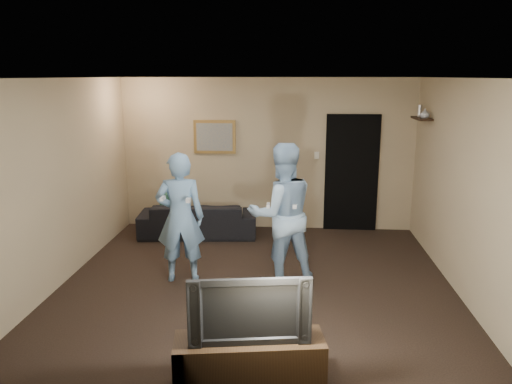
# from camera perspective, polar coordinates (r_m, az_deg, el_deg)

# --- Properties ---
(ground) EXTENTS (5.00, 5.00, 0.00)m
(ground) POSITION_cam_1_polar(r_m,az_deg,el_deg) (6.56, 0.03, -10.44)
(ground) COLOR black
(ground) RESTS_ON ground
(ceiling) EXTENTS (5.00, 5.00, 0.04)m
(ceiling) POSITION_cam_1_polar(r_m,az_deg,el_deg) (6.01, 0.03, 12.91)
(ceiling) COLOR silver
(ceiling) RESTS_ON wall_back
(wall_back) EXTENTS (5.00, 0.04, 2.60)m
(wall_back) POSITION_cam_1_polar(r_m,az_deg,el_deg) (8.61, 1.27, 4.31)
(wall_back) COLOR tan
(wall_back) RESTS_ON ground
(wall_front) EXTENTS (5.00, 0.04, 2.60)m
(wall_front) POSITION_cam_1_polar(r_m,az_deg,el_deg) (3.76, -2.81, -7.50)
(wall_front) COLOR tan
(wall_front) RESTS_ON ground
(wall_left) EXTENTS (0.04, 5.00, 2.60)m
(wall_left) POSITION_cam_1_polar(r_m,az_deg,el_deg) (6.81, -21.45, 1.01)
(wall_left) COLOR tan
(wall_left) RESTS_ON ground
(wall_right) EXTENTS (0.04, 5.00, 2.60)m
(wall_right) POSITION_cam_1_polar(r_m,az_deg,el_deg) (6.47, 22.68, 0.31)
(wall_right) COLOR tan
(wall_right) RESTS_ON ground
(sofa) EXTENTS (1.99, 0.91, 0.56)m
(sofa) POSITION_cam_1_polar(r_m,az_deg,el_deg) (8.43, -6.63, -3.07)
(sofa) COLOR black
(sofa) RESTS_ON ground
(throw_pillow) EXTENTS (0.50, 0.25, 0.48)m
(throw_pillow) POSITION_cam_1_polar(r_m,az_deg,el_deg) (8.45, -9.29, -1.71)
(throw_pillow) COLOR #184838
(throw_pillow) RESTS_ON sofa
(painting_frame) EXTENTS (0.72, 0.05, 0.57)m
(painting_frame) POSITION_cam_1_polar(r_m,az_deg,el_deg) (8.64, -4.74, 6.30)
(painting_frame) COLOR olive
(painting_frame) RESTS_ON wall_back
(painting_canvas) EXTENTS (0.62, 0.01, 0.47)m
(painting_canvas) POSITION_cam_1_polar(r_m,az_deg,el_deg) (8.61, -4.77, 6.28)
(painting_canvas) COLOR slate
(painting_canvas) RESTS_ON painting_frame
(doorway) EXTENTS (0.90, 0.06, 2.00)m
(doorway) POSITION_cam_1_polar(r_m,az_deg,el_deg) (8.68, 10.86, 2.13)
(doorway) COLOR black
(doorway) RESTS_ON ground
(light_switch) EXTENTS (0.08, 0.02, 0.12)m
(light_switch) POSITION_cam_1_polar(r_m,az_deg,el_deg) (8.58, 6.95, 4.18)
(light_switch) COLOR silver
(light_switch) RESTS_ON wall_back
(wall_shelf) EXTENTS (0.20, 0.60, 0.03)m
(wall_shelf) POSITION_cam_1_polar(r_m,az_deg,el_deg) (8.06, 18.42, 7.98)
(wall_shelf) COLOR black
(wall_shelf) RESTS_ON wall_right
(shelf_vase) EXTENTS (0.14, 0.14, 0.14)m
(shelf_vase) POSITION_cam_1_polar(r_m,az_deg,el_deg) (7.90, 18.73, 8.49)
(shelf_vase) COLOR #BBBBC0
(shelf_vase) RESTS_ON wall_shelf
(shelf_figurine) EXTENTS (0.06, 0.06, 0.18)m
(shelf_figurine) POSITION_cam_1_polar(r_m,az_deg,el_deg) (8.21, 18.20, 8.81)
(shelf_figurine) COLOR silver
(shelf_figurine) RESTS_ON wall_shelf
(tv_console) EXTENTS (1.31, 0.59, 0.45)m
(tv_console) POSITION_cam_1_polar(r_m,az_deg,el_deg) (4.47, -0.77, -18.94)
(tv_console) COLOR black
(tv_console) RESTS_ON ground
(television) EXTENTS (1.02, 0.28, 0.58)m
(television) POSITION_cam_1_polar(r_m,az_deg,el_deg) (4.22, -0.79, -13.00)
(television) COLOR black
(television) RESTS_ON tv_console
(wii_player_left) EXTENTS (0.67, 0.53, 1.70)m
(wii_player_left) POSITION_cam_1_polar(r_m,az_deg,el_deg) (6.48, -8.65, -2.91)
(wii_player_left) COLOR #6F98C1
(wii_player_left) RESTS_ON ground
(wii_player_right) EXTENTS (1.06, 0.93, 1.82)m
(wii_player_right) POSITION_cam_1_polar(r_m,az_deg,el_deg) (6.35, 2.96, -2.54)
(wii_player_right) COLOR #92B4D5
(wii_player_right) RESTS_ON ground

